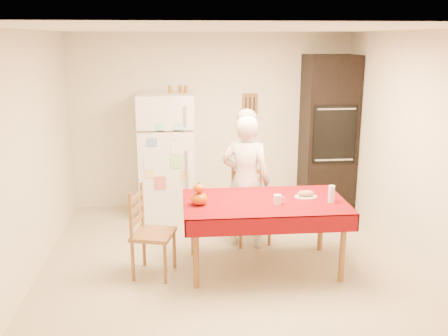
{
  "coord_description": "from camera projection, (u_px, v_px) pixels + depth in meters",
  "views": [
    {
      "loc": [
        -0.49,
        -4.87,
        2.41
      ],
      "look_at": [
        -0.01,
        0.2,
        1.09
      ],
      "focal_mm": 40.0,
      "sensor_mm": 36.0,
      "label": 1
    }
  ],
  "objects": [
    {
      "name": "chair_far",
      "position": [
        249.0,
        201.0,
        6.04
      ],
      "size": [
        0.48,
        0.46,
        0.95
      ],
      "rotation": [
        0.0,
        0.0,
        0.17
      ],
      "color": "brown",
      "rests_on": "floor"
    },
    {
      "name": "bread_plate",
      "position": [
        306.0,
        197.0,
        5.33
      ],
      "size": [
        0.24,
        0.24,
        0.02
      ],
      "primitive_type": "cylinder",
      "color": "white",
      "rests_on": "dining_table"
    },
    {
      "name": "chair_left",
      "position": [
        147.0,
        229.0,
        5.15
      ],
      "size": [
        0.49,
        0.51,
        0.95
      ],
      "rotation": [
        0.0,
        0.0,
        1.31
      ],
      "color": "brown",
      "rests_on": "floor"
    },
    {
      "name": "pumpkin_lower",
      "position": [
        199.0,
        199.0,
        5.09
      ],
      "size": [
        0.18,
        0.18,
        0.13
      ],
      "primitive_type": "ellipsoid",
      "color": "red",
      "rests_on": "dining_table"
    },
    {
      "name": "wine_glass",
      "position": [
        331.0,
        194.0,
        5.17
      ],
      "size": [
        0.07,
        0.07,
        0.18
      ],
      "primitive_type": "cylinder",
      "color": "silver",
      "rests_on": "dining_table"
    },
    {
      "name": "floor",
      "position": [
        227.0,
        271.0,
        5.35
      ],
      "size": [
        4.5,
        4.5,
        0.0
      ],
      "primitive_type": "plane",
      "color": "tan",
      "rests_on": "ground"
    },
    {
      "name": "spice_jar_right",
      "position": [
        186.0,
        89.0,
        6.73
      ],
      "size": [
        0.05,
        0.05,
        0.1
      ],
      "primitive_type": "cylinder",
      "color": "brown",
      "rests_on": "refrigerator"
    },
    {
      "name": "coffee_mug",
      "position": [
        277.0,
        200.0,
        5.11
      ],
      "size": [
        0.08,
        0.08,
        0.1
      ],
      "primitive_type": "cylinder",
      "color": "white",
      "rests_on": "dining_table"
    },
    {
      "name": "spice_jar_left",
      "position": [
        170.0,
        89.0,
        6.71
      ],
      "size": [
        0.05,
        0.05,
        0.1
      ],
      "primitive_type": "cylinder",
      "color": "#965F1B",
      "rests_on": "refrigerator"
    },
    {
      "name": "room_shell",
      "position": [
        227.0,
        121.0,
        4.94
      ],
      "size": [
        4.02,
        4.52,
        2.51
      ],
      "color": "beige",
      "rests_on": "ground"
    },
    {
      "name": "pumpkin_upper",
      "position": [
        199.0,
        188.0,
        5.07
      ],
      "size": [
        0.12,
        0.12,
        0.09
      ],
      "primitive_type": "ellipsoid",
      "color": "red",
      "rests_on": "pumpkin_lower"
    },
    {
      "name": "refrigerator",
      "position": [
        167.0,
        155.0,
        6.88
      ],
      "size": [
        0.75,
        0.74,
        1.7
      ],
      "color": "white",
      "rests_on": "floor"
    },
    {
      "name": "bread_loaf",
      "position": [
        306.0,
        193.0,
        5.32
      ],
      "size": [
        0.18,
        0.1,
        0.06
      ],
      "primitive_type": "ellipsoid",
      "color": "#AD7E55",
      "rests_on": "bread_plate"
    },
    {
      "name": "spice_jar_mid",
      "position": [
        180.0,
        89.0,
        6.72
      ],
      "size": [
        0.05,
        0.05,
        0.1
      ],
      "primitive_type": "cylinder",
      "color": "brown",
      "rests_on": "refrigerator"
    },
    {
      "name": "seated_woman",
      "position": [
        246.0,
        181.0,
        5.83
      ],
      "size": [
        0.67,
        0.55,
        1.59
      ],
      "primitive_type": "imported",
      "rotation": [
        0.0,
        0.0,
        2.81
      ],
      "color": "silver",
      "rests_on": "floor"
    },
    {
      "name": "oven_cabinet",
      "position": [
        328.0,
        134.0,
        7.07
      ],
      "size": [
        0.7,
        0.62,
        2.2
      ],
      "color": "black",
      "rests_on": "floor"
    },
    {
      "name": "dining_table",
      "position": [
        264.0,
        207.0,
        5.26
      ],
      "size": [
        1.7,
        1.0,
        0.76
      ],
      "color": "brown",
      "rests_on": "floor"
    }
  ]
}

